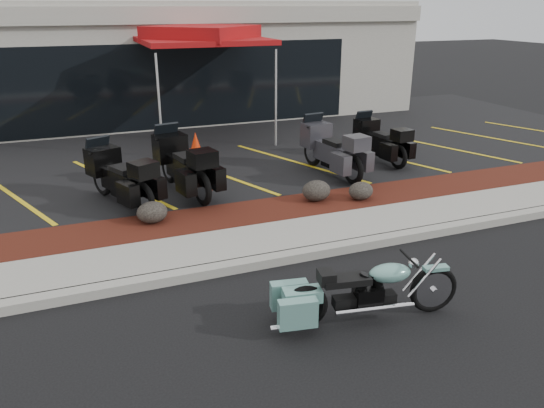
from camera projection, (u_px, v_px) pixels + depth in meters
name	position (u px, v px, depth m)	size (l,w,h in m)	color
ground	(314.00, 286.00, 7.85)	(90.00, 90.00, 0.00)	black
curb	(291.00, 256.00, 8.61)	(24.00, 0.25, 0.15)	gray
sidewalk	(275.00, 240.00, 9.21)	(24.00, 1.20, 0.15)	gray
mulch_bed	(252.00, 215.00, 10.26)	(24.00, 1.20, 0.16)	#371B0C
upper_lot	(189.00, 149.00, 14.96)	(26.00, 9.60, 0.15)	black
dealership_building	(147.00, 58.00, 19.73)	(18.00, 8.16, 4.00)	#9A968B
boulder_left	(152.00, 212.00, 9.66)	(0.56, 0.47, 0.40)	black
boulder_mid	(316.00, 191.00, 10.74)	(0.59, 0.49, 0.42)	black
boulder_right	(361.00, 191.00, 10.81)	(0.52, 0.43, 0.37)	black
hero_cruiser	(434.00, 283.00, 7.04)	(2.51, 0.64, 0.88)	#68A298
touring_black_front	(101.00, 166.00, 10.92)	(2.16, 0.83, 1.26)	black
touring_black_mid	(168.00, 153.00, 11.68)	(2.33, 0.89, 1.36)	black
touring_grey	(313.00, 140.00, 12.94)	(2.26, 0.86, 1.32)	#343339
touring_black_rear	(363.00, 133.00, 13.93)	(2.02, 0.77, 1.18)	black
traffic_cone	(196.00, 141.00, 14.45)	(0.29, 0.29, 0.50)	red
popup_canopy	(202.00, 36.00, 14.89)	(4.50, 4.50, 3.20)	silver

